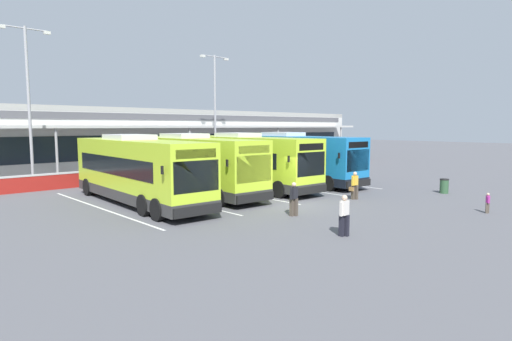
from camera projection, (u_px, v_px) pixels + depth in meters
name	position (u px, v px, depth m)	size (l,w,h in m)	color
ground_plane	(294.00, 203.00, 23.21)	(200.00, 200.00, 0.00)	#56565B
terminal_building	(96.00, 138.00, 42.51)	(70.00, 13.00, 6.00)	silver
red_barrier_wall	(159.00, 172.00, 33.73)	(60.00, 0.40, 1.10)	maroon
coach_bus_leftmost	(138.00, 171.00, 23.01)	(3.36, 12.26, 3.78)	#B7DB2D
coach_bus_left_centre	(193.00, 166.00, 26.37)	(3.36, 12.26, 3.78)	#B7DB2D
coach_bus_centre	(246.00, 162.00, 29.03)	(3.36, 12.26, 3.78)	#B7DB2D
coach_bus_right_centre	(292.00, 159.00, 31.73)	(3.36, 12.26, 3.78)	#1972B7
bay_stripe_far_west	(100.00, 208.00, 21.90)	(0.14, 13.00, 0.01)	silver
bay_stripe_west	(170.00, 199.00, 24.75)	(0.14, 13.00, 0.01)	silver
bay_stripe_mid_west	(226.00, 191.00, 27.59)	(0.14, 13.00, 0.01)	silver
bay_stripe_centre	(271.00, 185.00, 30.43)	(0.14, 13.00, 0.01)	silver
bay_stripe_mid_east	(309.00, 180.00, 33.27)	(0.14, 13.00, 0.01)	silver
pedestrian_with_handbag	(355.00, 185.00, 24.38)	(0.62, 0.33, 1.62)	#4C4238
pedestrian_in_dark_coat	(344.00, 214.00, 16.20)	(0.53, 0.30, 1.62)	black
pedestrian_child	(488.00, 202.00, 20.56)	(0.31, 0.24, 1.00)	#4C4238
pedestrian_near_bin	(294.00, 198.00, 19.86)	(0.54, 0.30, 1.62)	#4C4238
lamp_post_west	(29.00, 96.00, 28.98)	(3.24, 0.28, 11.00)	#9E9EA3
lamp_post_centre	(215.00, 105.00, 40.64)	(3.24, 0.28, 11.00)	#9E9EA3
litter_bin	(444.00, 186.00, 26.66)	(0.54, 0.54, 0.93)	#2D5133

